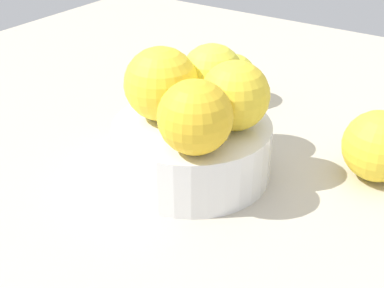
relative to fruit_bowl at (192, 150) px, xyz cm
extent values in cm
cube|color=#BCB29E|center=(0.00, 0.00, -3.70)|extent=(110.00, 110.00, 2.00)
cylinder|color=white|center=(0.00, 0.00, -2.30)|extent=(9.70, 9.70, 0.80)
cylinder|color=white|center=(0.00, 0.00, 0.13)|extent=(15.65, 15.65, 5.64)
sphere|color=yellow|center=(3.15, -4.15, 6.26)|extent=(6.62, 6.62, 6.62)
sphere|color=yellow|center=(-3.21, -0.56, 6.55)|extent=(7.21, 7.21, 7.21)
sphere|color=yellow|center=(3.69, 1.64, 6.25)|extent=(6.61, 6.61, 6.61)
sphere|color=yellow|center=(-0.86, 4.84, 6.17)|extent=(6.45, 6.45, 6.45)
sphere|color=yellow|center=(-5.65, 17.37, 0.46)|extent=(6.32, 6.32, 6.32)
sphere|color=yellow|center=(15.47, 9.71, 0.85)|extent=(7.10, 7.10, 7.10)
camera|label=1|loc=(25.93, -38.04, 26.63)|focal=49.99mm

